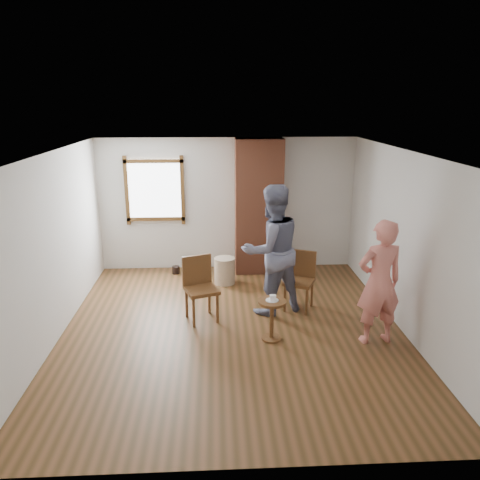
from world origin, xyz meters
name	(u,v)px	position (x,y,z in m)	size (l,w,h in m)	color
ground	(233,329)	(0.00, 0.00, 0.00)	(5.50, 5.50, 0.00)	brown
room_shell	(227,202)	(-0.06, 0.61, 1.81)	(5.04, 5.52, 2.62)	silver
brick_chimney	(259,207)	(0.60, 2.50, 1.30)	(0.90, 0.50, 2.60)	#A25539
stoneware_crock	(225,271)	(-0.08, 1.85, 0.25)	(0.38, 0.38, 0.49)	#C8AE90
dark_pot	(176,270)	(-1.03, 2.40, 0.07)	(0.15, 0.15, 0.15)	black
dining_chair_left	(200,285)	(-0.49, 0.42, 0.56)	(0.59, 0.59, 0.99)	brown
dining_chair_right	(300,277)	(1.13, 0.73, 0.53)	(0.59, 0.59, 0.95)	brown
side_table	(272,313)	(0.54, -0.32, 0.40)	(0.40, 0.40, 0.60)	brown
cake_plate	(272,300)	(0.54, -0.32, 0.60)	(0.18, 0.18, 0.01)	white
cake_slice	(273,298)	(0.55, -0.32, 0.64)	(0.08, 0.07, 0.06)	white
man	(272,250)	(0.63, 0.62, 1.03)	(1.01, 0.78, 2.07)	#121433
person_pink	(379,282)	(1.99, -0.45, 0.89)	(0.65, 0.43, 1.78)	#F4877A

